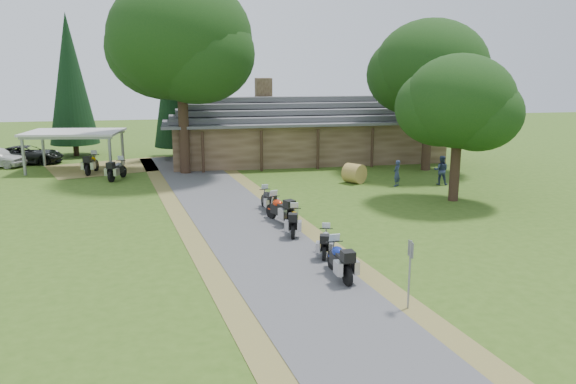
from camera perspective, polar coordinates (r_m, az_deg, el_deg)
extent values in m
plane|color=#355417|center=(20.05, -0.19, -8.11)|extent=(120.00, 120.00, 0.00)
plane|color=#3F3F41|center=(23.71, -3.20, -4.81)|extent=(51.95, 51.95, 0.00)
imported|color=black|center=(45.80, -24.94, 3.87)|extent=(2.51, 5.44, 2.05)
imported|color=navy|center=(34.43, 11.00, 2.11)|extent=(0.64, 0.64, 1.86)
imported|color=navy|center=(35.48, 15.30, 2.40)|extent=(0.73, 0.65, 2.10)
cylinder|color=olive|center=(35.05, 6.75, 1.89)|extent=(1.61, 1.59, 1.20)
cone|color=black|center=(44.64, -11.34, 11.20)|extent=(3.67, 3.67, 12.27)
cone|color=black|center=(48.12, -21.20, 10.06)|extent=(3.80, 3.80, 11.20)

